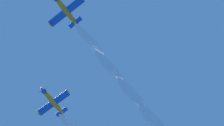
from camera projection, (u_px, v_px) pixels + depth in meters
name	position (u px, v px, depth m)	size (l,w,h in m)	color
airplane_lead	(65.00, 10.00, 87.47)	(7.05, 7.81, 2.55)	orange
airplane_left_wingman	(52.00, 101.00, 96.51)	(7.04, 7.81, 2.35)	orange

